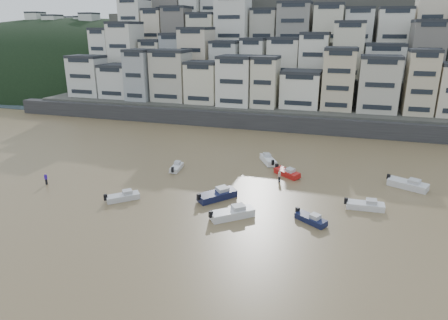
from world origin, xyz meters
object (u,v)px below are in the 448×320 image
(boat_b, at_px, (311,218))
(boat_j, at_px, (123,196))
(boat_d, at_px, (365,204))
(person_blue, at_px, (46,179))
(boat_g, at_px, (408,183))
(boat_h, at_px, (268,159))
(boat_e, at_px, (287,172))
(person_pink, at_px, (279,176))
(boat_f, at_px, (176,166))
(boat_a, at_px, (232,212))
(boat_c, at_px, (217,194))

(boat_b, bearing_deg, boat_j, -143.74)
(boat_d, relative_size, boat_b, 1.14)
(boat_d, distance_m, person_blue, 44.41)
(boat_g, height_order, boat_h, boat_g)
(boat_g, xyz_separation_m, person_blue, (-50.05, -13.96, 0.07))
(boat_e, distance_m, person_pink, 2.82)
(boat_f, distance_m, boat_a, 19.01)
(boat_c, bearing_deg, boat_b, -64.59)
(boat_a, bearing_deg, boat_j, 137.04)
(boat_d, bearing_deg, boat_h, 133.71)
(boat_e, bearing_deg, boat_j, -104.20)
(boat_g, height_order, boat_b, boat_g)
(boat_f, xyz_separation_m, boat_j, (-2.00, -12.97, 0.05))
(boat_g, relative_size, boat_c, 0.99)
(boat_c, height_order, boat_h, boat_c)
(boat_a, height_order, boat_b, boat_a)
(boat_d, xyz_separation_m, boat_b, (-6.16, -5.72, -0.09))
(boat_c, height_order, person_blue, person_blue)
(boat_a, bearing_deg, boat_f, 93.73)
(boat_e, relative_size, boat_j, 1.05)
(boat_f, distance_m, boat_b, 25.43)
(boat_g, distance_m, person_pink, 18.07)
(boat_c, distance_m, person_pink, 11.13)
(boat_g, relative_size, boat_h, 1.08)
(boat_a, relative_size, boat_j, 1.25)
(boat_f, bearing_deg, person_pink, -97.52)
(boat_f, xyz_separation_m, person_pink, (16.61, -0.20, 0.28))
(boat_g, bearing_deg, boat_d, -98.66)
(boat_g, relative_size, boat_d, 1.17)
(boat_a, bearing_deg, boat_h, 49.32)
(boat_f, relative_size, boat_h, 0.80)
(boat_c, bearing_deg, person_pink, 1.60)
(boat_g, height_order, boat_a, same)
(boat_g, xyz_separation_m, boat_a, (-21.21, -16.26, 0.00))
(boat_h, relative_size, boat_b, 1.24)
(boat_e, distance_m, boat_h, 6.65)
(boat_e, height_order, person_pink, person_pink)
(boat_j, xyz_separation_m, person_pink, (18.61, 12.77, 0.23))
(person_pink, bearing_deg, boat_a, -104.04)
(person_blue, bearing_deg, person_pink, 19.08)
(boat_h, distance_m, boat_b, 21.87)
(boat_g, xyz_separation_m, boat_f, (-34.46, -2.63, -0.21))
(boat_e, height_order, boat_h, boat_h)
(boat_h, bearing_deg, boat_a, 151.95)
(boat_a, bearing_deg, boat_e, 35.35)
(boat_a, xyz_separation_m, person_blue, (-28.84, 2.30, 0.07))
(boat_c, height_order, boat_a, boat_c)
(boat_e, xyz_separation_m, boat_h, (-4.00, 5.32, 0.07))
(boat_h, height_order, person_blue, person_blue)
(boat_a, height_order, person_blue, person_blue)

